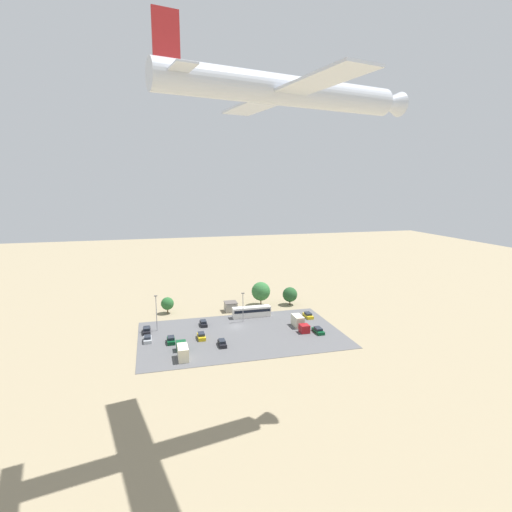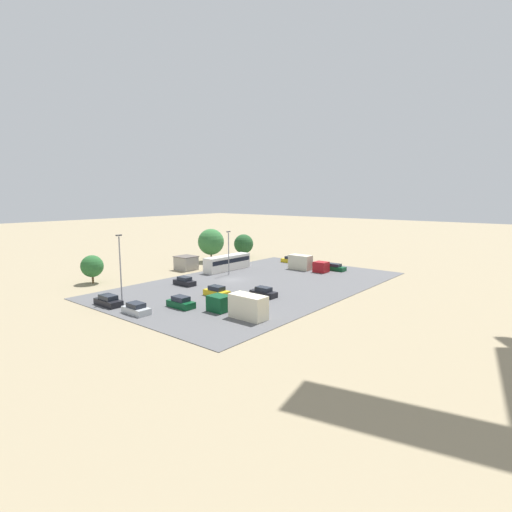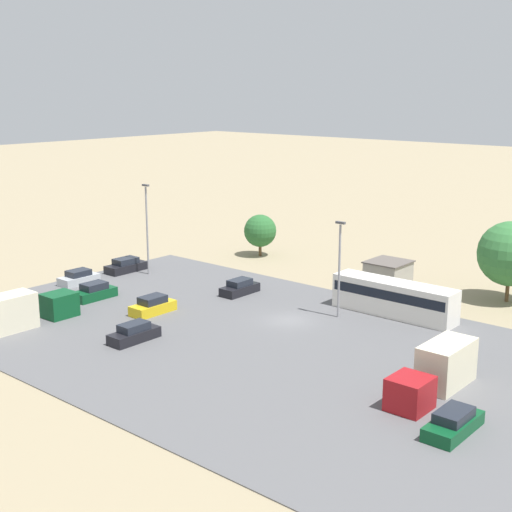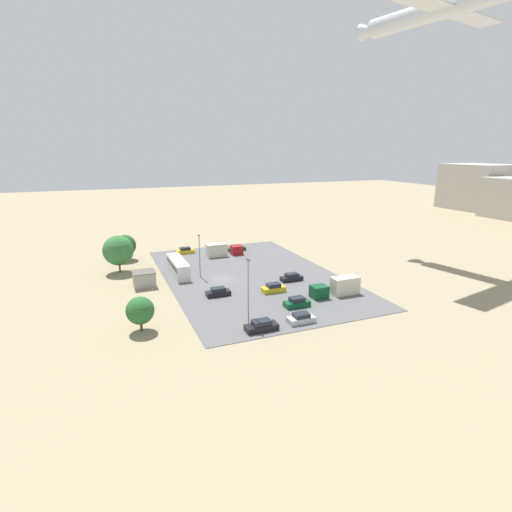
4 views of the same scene
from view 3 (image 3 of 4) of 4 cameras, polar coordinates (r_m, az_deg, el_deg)
name	(u,v)px [view 3 (image 3 of 4)]	position (r m, az deg, el deg)	size (l,w,h in m)	color
ground_plane	(289,321)	(62.58, 2.65, -5.23)	(400.00, 400.00, 0.00)	gray
parking_lot_surface	(243,339)	(58.18, -1.04, -6.64)	(52.89, 32.86, 0.08)	#565659
shed_building	(388,275)	(73.12, 10.51, -1.51)	(3.86, 4.13, 2.91)	#9E998E
bus	(394,297)	(64.60, 10.98, -3.25)	(11.49, 2.59, 3.10)	silver
parked_car_0	(153,306)	(64.93, -8.26, -3.98)	(1.86, 4.23, 1.60)	gold
parked_car_1	(453,423)	(44.53, 15.51, -12.76)	(1.90, 4.64, 1.44)	#0C4723
parked_car_3	(94,292)	(70.30, -12.80, -2.83)	(1.90, 4.17, 1.59)	#0C4723
parked_car_4	(240,288)	(70.20, -1.31, -2.56)	(1.77, 4.19, 1.48)	black
parked_car_5	(79,278)	(76.05, -14.00, -1.71)	(1.93, 4.09, 1.47)	#ADB2B7
parked_car_6	(134,334)	(58.19, -9.73, -6.13)	(1.71, 4.31, 1.50)	black
parked_car_7	(126,266)	(79.96, -10.37, -0.78)	(1.96, 4.66, 1.53)	black
parked_truck_0	(437,372)	(49.50, 14.25, -8.96)	(2.40, 8.67, 3.04)	maroon
parked_truck_1	(22,311)	(63.61, -18.25, -4.20)	(2.30, 9.00, 3.06)	#0C4723
tree_near_shed	(260,231)	(85.79, 0.33, 2.03)	(3.91, 3.91, 5.07)	brown
tree_apron_far	(510,254)	(71.08, 19.68, 0.17)	(6.14, 6.14, 7.76)	brown
light_pole_lot_centre	(147,226)	(77.47, -8.72, 2.40)	(0.90, 0.28, 9.84)	gray
light_pole_lot_edge	(339,265)	(62.50, 6.69, -0.73)	(0.90, 0.28, 8.61)	gray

